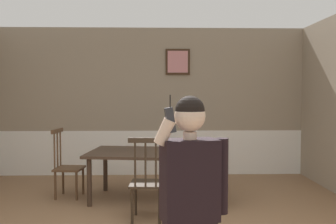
{
  "coord_description": "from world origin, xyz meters",
  "views": [
    {
      "loc": [
        0.17,
        -3.45,
        1.6
      ],
      "look_at": [
        0.25,
        -0.23,
        1.43
      ],
      "focal_mm": 38.32,
      "sensor_mm": 36.0,
      "label": 1
    }
  ],
  "objects_px": {
    "dining_table": "(156,156)",
    "person_figure": "(191,201)",
    "chair_near_window": "(147,182)",
    "chair_by_doorway": "(67,166)"
  },
  "relations": [
    {
      "from": "dining_table",
      "to": "person_figure",
      "type": "bearing_deg",
      "value": -85.3
    },
    {
      "from": "chair_near_window",
      "to": "person_figure",
      "type": "distance_m",
      "value": 2.16
    },
    {
      "from": "chair_by_doorway",
      "to": "person_figure",
      "type": "height_order",
      "value": "person_figure"
    },
    {
      "from": "person_figure",
      "to": "chair_by_doorway",
      "type": "bearing_deg",
      "value": -77.07
    },
    {
      "from": "dining_table",
      "to": "person_figure",
      "type": "height_order",
      "value": "person_figure"
    },
    {
      "from": "dining_table",
      "to": "chair_by_doorway",
      "type": "relative_size",
      "value": 2.01
    },
    {
      "from": "chair_near_window",
      "to": "person_figure",
      "type": "bearing_deg",
      "value": -76.44
    },
    {
      "from": "chair_near_window",
      "to": "chair_by_doorway",
      "type": "relative_size",
      "value": 1.01
    },
    {
      "from": "chair_near_window",
      "to": "chair_by_doorway",
      "type": "height_order",
      "value": "chair_near_window"
    },
    {
      "from": "chair_near_window",
      "to": "chair_by_doorway",
      "type": "bearing_deg",
      "value": 143.53
    }
  ]
}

